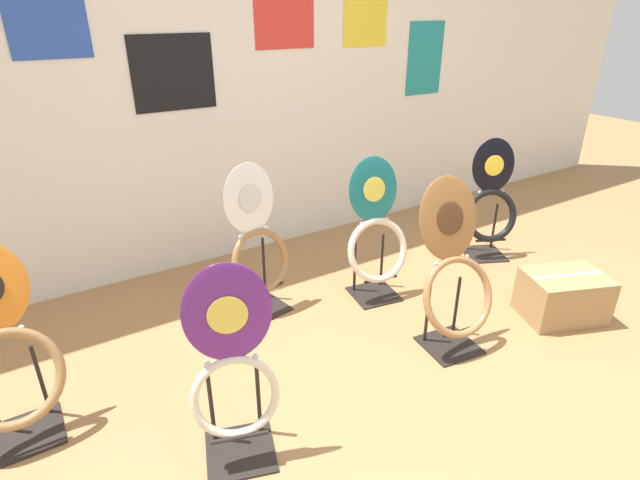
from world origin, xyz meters
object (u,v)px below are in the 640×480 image
storage_box (563,296)px  toilet_seat_display_teal_sax (376,239)px  toilet_seat_display_jazz_black (491,206)px  toilet_seat_display_orange_sun (5,364)px  toilet_seat_display_purple_note (233,368)px  toilet_seat_display_woodgrain (454,273)px  toilet_seat_display_white_plain (257,248)px

storage_box → toilet_seat_display_teal_sax: bearing=135.3°
toilet_seat_display_teal_sax → toilet_seat_display_jazz_black: toilet_seat_display_teal_sax is taller
toilet_seat_display_teal_sax → toilet_seat_display_jazz_black: (1.05, 0.02, -0.01)m
toilet_seat_display_orange_sun → toilet_seat_display_purple_note: bearing=-38.1°
toilet_seat_display_purple_note → toilet_seat_display_jazz_black: 2.40m
toilet_seat_display_orange_sun → toilet_seat_display_teal_sax: bearing=3.5°
toilet_seat_display_purple_note → toilet_seat_display_orange_sun: bearing=141.9°
toilet_seat_display_woodgrain → toilet_seat_display_orange_sun: 2.07m
toilet_seat_display_jazz_black → storage_box: toilet_seat_display_jazz_black is taller
toilet_seat_display_teal_sax → toilet_seat_display_white_plain: (-0.69, 0.23, 0.02)m
toilet_seat_display_woodgrain → toilet_seat_display_teal_sax: bearing=92.6°
toilet_seat_display_purple_note → toilet_seat_display_woodgrain: 1.27m
toilet_seat_display_purple_note → toilet_seat_display_orange_sun: (-0.75, 0.59, -0.06)m
toilet_seat_display_purple_note → toilet_seat_display_orange_sun: 0.95m
toilet_seat_display_orange_sun → storage_box: bearing=-13.4°
toilet_seat_display_jazz_black → toilet_seat_display_white_plain: bearing=173.0°
toilet_seat_display_purple_note → toilet_seat_display_white_plain: size_ratio=0.96×
toilet_seat_display_teal_sax → storage_box: size_ratio=1.67×
toilet_seat_display_purple_note → toilet_seat_display_teal_sax: (1.24, 0.71, -0.04)m
toilet_seat_display_teal_sax → storage_box: (0.79, -0.79, -0.26)m
toilet_seat_display_teal_sax → toilet_seat_display_jazz_black: size_ratio=1.03×
toilet_seat_display_orange_sun → toilet_seat_display_white_plain: toilet_seat_display_white_plain is taller
toilet_seat_display_teal_sax → toilet_seat_display_white_plain: toilet_seat_display_white_plain is taller
toilet_seat_display_jazz_black → toilet_seat_display_teal_sax: bearing=-178.9°
toilet_seat_display_orange_sun → toilet_seat_display_jazz_black: (3.03, 0.14, 0.01)m
toilet_seat_display_purple_note → toilet_seat_display_white_plain: toilet_seat_display_white_plain is taller
toilet_seat_display_woodgrain → toilet_seat_display_orange_sun: bearing=166.2°
toilet_seat_display_orange_sun → toilet_seat_display_white_plain: size_ratio=0.94×
toilet_seat_display_purple_note → toilet_seat_display_woodgrain: size_ratio=0.95×
toilet_seat_display_woodgrain → storage_box: (0.77, -0.17, -0.30)m
toilet_seat_display_teal_sax → toilet_seat_display_white_plain: size_ratio=0.98×
toilet_seat_display_purple_note → storage_box: (2.03, -0.08, -0.30)m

